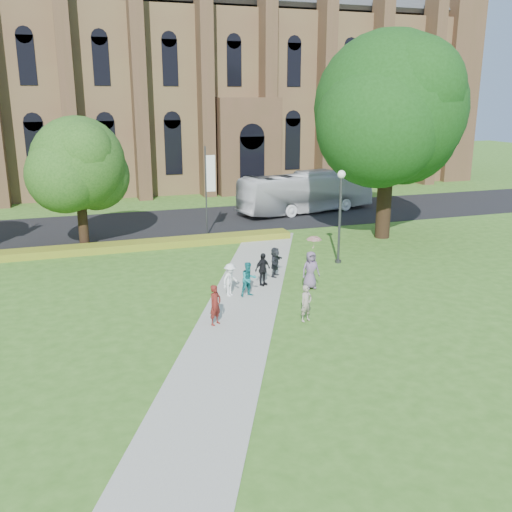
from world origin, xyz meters
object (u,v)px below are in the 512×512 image
object	(u,v)px
streetlamp	(340,205)
pedestrian_0	(215,305)
tour_coach	(306,192)
large_tree	(390,109)

from	to	relation	value
streetlamp	pedestrian_0	xyz separation A→B (m)	(-8.93, -6.69, -2.41)
streetlamp	tour_coach	distance (m)	14.73
large_tree	tour_coach	xyz separation A→B (m)	(-1.41, 9.55, -6.72)
streetlamp	tour_coach	size ratio (longest dim) A/B	0.45
tour_coach	pedestrian_0	distance (m)	24.50
large_tree	pedestrian_0	bearing A→B (deg)	-142.20
tour_coach	pedestrian_0	world-z (taller)	tour_coach
tour_coach	streetlamp	bearing A→B (deg)	152.22
streetlamp	pedestrian_0	bearing A→B (deg)	-143.16
pedestrian_0	tour_coach	bearing A→B (deg)	21.79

